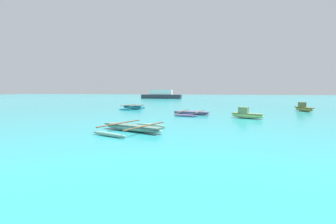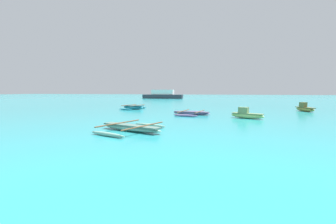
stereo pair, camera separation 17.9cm
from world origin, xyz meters
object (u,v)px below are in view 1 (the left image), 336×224
moored_boat_1 (191,113)px  moored_boat_2 (304,108)px  moored_boat_3 (133,107)px  moored_boat_4 (132,128)px  moored_boat_0 (247,114)px  distant_ferry (161,95)px

moored_boat_1 → moored_boat_2: (10.98, 5.83, 0.18)m
moored_boat_2 → moored_boat_3: moored_boat_2 is taller
moored_boat_4 → moored_boat_0: bearing=66.7°
moored_boat_2 → distant_ferry: size_ratio=0.23×
moored_boat_0 → moored_boat_2: (6.45, 7.52, 0.03)m
moored_boat_4 → distant_ferry: size_ratio=0.37×
moored_boat_2 → moored_boat_4: size_ratio=0.61×
moored_boat_4 → distant_ferry: distant_ferry is taller
moored_boat_4 → moored_boat_3: bearing=130.9°
moored_boat_0 → moored_boat_4: size_ratio=0.63×
moored_boat_0 → distant_ferry: bearing=138.4°
moored_boat_1 → distant_ferry: size_ratio=0.36×
moored_boat_1 → moored_boat_0: bearing=-12.2°
moored_boat_3 → moored_boat_0: bearing=-13.9°
moored_boat_0 → moored_boat_3: 13.33m
moored_boat_2 → distant_ferry: bearing=-166.0°
distant_ferry → moored_boat_3: bearing=-80.6°
moored_boat_4 → distant_ferry: (-11.03, 47.89, 0.79)m
moored_boat_2 → distant_ferry: distant_ferry is taller
moored_boat_1 → distant_ferry: distant_ferry is taller
moored_boat_4 → distant_ferry: bearing=122.0°
moored_boat_0 → moored_boat_1: bearing=-175.5°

